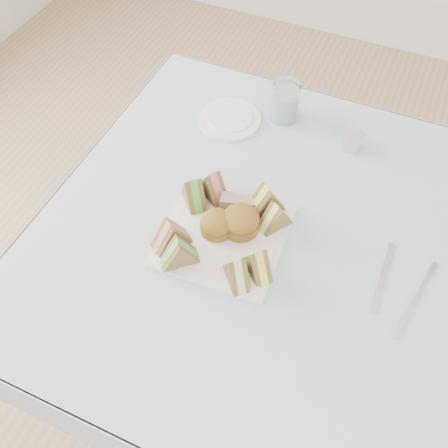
% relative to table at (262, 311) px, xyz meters
% --- Properties ---
extents(floor, '(4.00, 4.00, 0.00)m').
position_rel_table_xyz_m(floor, '(0.00, 0.00, -0.37)').
color(floor, '#9E7751').
rests_on(floor, ground).
extents(table, '(0.90, 0.90, 0.74)m').
position_rel_table_xyz_m(table, '(0.00, 0.00, 0.00)').
color(table, brown).
rests_on(table, floor).
extents(tablecloth, '(1.02, 1.02, 0.01)m').
position_rel_table_xyz_m(tablecloth, '(0.00, 0.00, 0.37)').
color(tablecloth, silver).
rests_on(tablecloth, table).
extents(serving_plate, '(0.28, 0.28, 0.01)m').
position_rel_table_xyz_m(serving_plate, '(-0.09, -0.05, 0.38)').
color(serving_plate, white).
rests_on(serving_plate, tablecloth).
extents(sandwich_fl_a, '(0.08, 0.09, 0.08)m').
position_rel_table_xyz_m(sandwich_fl_a, '(-0.18, -0.12, 0.43)').
color(sandwich_fl_a, olive).
rests_on(sandwich_fl_a, serving_plate).
extents(sandwich_fl_b, '(0.09, 0.08, 0.07)m').
position_rel_table_xyz_m(sandwich_fl_b, '(-0.15, -0.15, 0.42)').
color(sandwich_fl_b, olive).
rests_on(sandwich_fl_b, serving_plate).
extents(sandwich_fr_a, '(0.08, 0.08, 0.07)m').
position_rel_table_xyz_m(sandwich_fr_a, '(0.01, -0.11, 0.42)').
color(sandwich_fr_a, olive).
rests_on(sandwich_fr_a, serving_plate).
extents(sandwich_fr_b, '(0.08, 0.08, 0.07)m').
position_rel_table_xyz_m(sandwich_fr_b, '(-0.02, -0.15, 0.42)').
color(sandwich_fr_b, olive).
rests_on(sandwich_fr_b, serving_plate).
extents(sandwich_bl_a, '(0.09, 0.09, 0.07)m').
position_rel_table_xyz_m(sandwich_bl_a, '(-0.19, 0.00, 0.43)').
color(sandwich_bl_a, olive).
rests_on(sandwich_bl_a, serving_plate).
extents(sandwich_bl_b, '(0.09, 0.08, 0.08)m').
position_rel_table_xyz_m(sandwich_bl_b, '(-0.16, 0.04, 0.43)').
color(sandwich_bl_b, olive).
rests_on(sandwich_bl_b, serving_plate).
extents(sandwich_br_a, '(0.07, 0.09, 0.07)m').
position_rel_table_xyz_m(sandwich_br_a, '(0.00, 0.01, 0.42)').
color(sandwich_br_a, olive).
rests_on(sandwich_br_a, serving_plate).
extents(sandwich_br_b, '(0.09, 0.09, 0.08)m').
position_rel_table_xyz_m(sandwich_br_b, '(-0.03, 0.04, 0.43)').
color(sandwich_br_b, olive).
rests_on(sandwich_br_b, serving_plate).
extents(scone_left, '(0.08, 0.08, 0.05)m').
position_rel_table_xyz_m(scone_left, '(-0.11, -0.05, 0.41)').
color(scone_left, olive).
rests_on(scone_left, serving_plate).
extents(scone_right, '(0.11, 0.11, 0.06)m').
position_rel_table_xyz_m(scone_right, '(-0.07, -0.02, 0.42)').
color(scone_right, olive).
rests_on(scone_right, serving_plate).
extents(pastry_slice, '(0.08, 0.05, 0.04)m').
position_rel_table_xyz_m(pastry_slice, '(-0.09, 0.02, 0.41)').
color(pastry_slice, tan).
rests_on(pastry_slice, serving_plate).
extents(side_plate, '(0.20, 0.20, 0.01)m').
position_rel_table_xyz_m(side_plate, '(-0.23, 0.30, 0.38)').
color(side_plate, white).
rests_on(side_plate, tablecloth).
extents(water_glass, '(0.08, 0.08, 0.11)m').
position_rel_table_xyz_m(water_glass, '(-0.10, 0.37, 0.43)').
color(water_glass, white).
rests_on(water_glass, tablecloth).
extents(tea_strainer, '(0.08, 0.08, 0.03)m').
position_rel_table_xyz_m(tea_strainer, '(0.09, 0.33, 0.39)').
color(tea_strainer, silver).
rests_on(tea_strainer, tablecloth).
extents(knife, '(0.02, 0.18, 0.00)m').
position_rel_table_xyz_m(knife, '(0.25, -0.01, 0.38)').
color(knife, silver).
rests_on(knife, tablecloth).
extents(fork, '(0.05, 0.18, 0.00)m').
position_rel_table_xyz_m(fork, '(0.32, -0.06, 0.38)').
color(fork, silver).
rests_on(fork, tablecloth).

